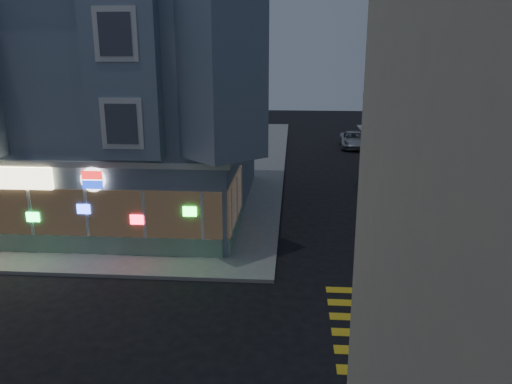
# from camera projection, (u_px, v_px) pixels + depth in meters

# --- Properties ---
(ground) EXTENTS (120.00, 120.00, 0.00)m
(ground) POSITION_uv_depth(u_px,v_px,m) (183.00, 307.00, 16.90)
(ground) COLOR black
(ground) RESTS_ON ground
(sidewalk_nw) EXTENTS (33.00, 42.00, 0.15)m
(sidewalk_nw) POSITION_uv_depth(u_px,v_px,m) (79.00, 159.00, 39.94)
(sidewalk_nw) COLOR gray
(sidewalk_nw) RESTS_ON ground
(corner_building) EXTENTS (14.60, 14.60, 11.40)m
(corner_building) POSITION_uv_depth(u_px,v_px,m) (112.00, 102.00, 26.31)
(corner_building) COLOR slate
(corner_building) RESTS_ON sidewalk_nw
(row_house_c) EXTENTS (12.00, 8.60, 9.00)m
(row_house_c) POSITION_uv_depth(u_px,v_px,m) (501.00, 102.00, 38.24)
(row_house_c) COLOR tan
(row_house_c) RESTS_ON sidewalk_ne
(row_house_d) EXTENTS (12.00, 8.60, 10.50)m
(row_house_d) POSITION_uv_depth(u_px,v_px,m) (464.00, 85.00, 46.68)
(row_house_d) COLOR gray
(row_house_d) RESTS_ON sidewalk_ne
(utility_pole) EXTENTS (2.20, 0.30, 9.00)m
(utility_pole) POSITION_uv_depth(u_px,v_px,m) (405.00, 101.00, 37.78)
(utility_pole) COLOR #4C3826
(utility_pole) RESTS_ON sidewalk_ne
(street_tree_near) EXTENTS (3.00, 3.00, 5.30)m
(street_tree_near) POSITION_uv_depth(u_px,v_px,m) (392.00, 104.00, 43.76)
(street_tree_near) COLOR #4C3826
(street_tree_near) RESTS_ON sidewalk_ne
(street_tree_far) EXTENTS (3.00, 3.00, 5.30)m
(street_tree_far) POSITION_uv_depth(u_px,v_px,m) (377.00, 97.00, 51.45)
(street_tree_far) COLOR #4C3826
(street_tree_far) RESTS_ON sidewalk_ne
(running_child) EXTENTS (0.61, 0.43, 1.57)m
(running_child) POSITION_uv_depth(u_px,v_px,m) (444.00, 302.00, 15.60)
(running_child) COLOR #DBC170
(running_child) RESTS_ON ground
(pedestrian_a) EXTENTS (0.97, 0.89, 1.63)m
(pedestrian_a) POSITION_uv_depth(u_px,v_px,m) (416.00, 158.00, 36.07)
(pedestrian_a) COLOR black
(pedestrian_a) RESTS_ON sidewalk_ne
(pedestrian_b) EXTENTS (0.91, 0.44, 1.51)m
(pedestrian_b) POSITION_uv_depth(u_px,v_px,m) (423.00, 169.00, 32.95)
(pedestrian_b) COLOR #24222A
(pedestrian_b) RESTS_ON sidewalk_ne
(parked_car_a) EXTENTS (1.85, 4.08, 1.36)m
(parked_car_a) POSITION_uv_depth(u_px,v_px,m) (396.00, 218.00, 23.80)
(parked_car_a) COLOR #95979C
(parked_car_a) RESTS_ON ground
(parked_car_b) EXTENTS (1.60, 3.97, 1.28)m
(parked_car_b) POSITION_uv_depth(u_px,v_px,m) (372.00, 179.00, 31.49)
(parked_car_b) COLOR #3C3E42
(parked_car_b) RESTS_ON ground
(parked_car_c) EXTENTS (2.01, 4.29, 1.21)m
(parked_car_c) POSITION_uv_depth(u_px,v_px,m) (390.00, 162.00, 36.34)
(parked_car_c) COLOR #5D1D15
(parked_car_c) RESTS_ON ground
(parked_car_d) EXTENTS (2.54, 5.18, 1.42)m
(parked_car_d) POSITION_uv_depth(u_px,v_px,m) (354.00, 140.00, 45.03)
(parked_car_d) COLOR #ACB3B7
(parked_car_d) RESTS_ON ground
(traffic_signal) EXTENTS (0.60, 0.54, 4.81)m
(traffic_signal) POSITION_uv_depth(u_px,v_px,m) (207.00, 176.00, 20.66)
(traffic_signal) COLOR black
(traffic_signal) RESTS_ON sidewalk_nw
(fire_hydrant) EXTENTS (0.45, 0.26, 0.78)m
(fire_hydrant) POSITION_uv_depth(u_px,v_px,m) (468.00, 204.00, 26.54)
(fire_hydrant) COLOR silver
(fire_hydrant) RESTS_ON sidewalk_ne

